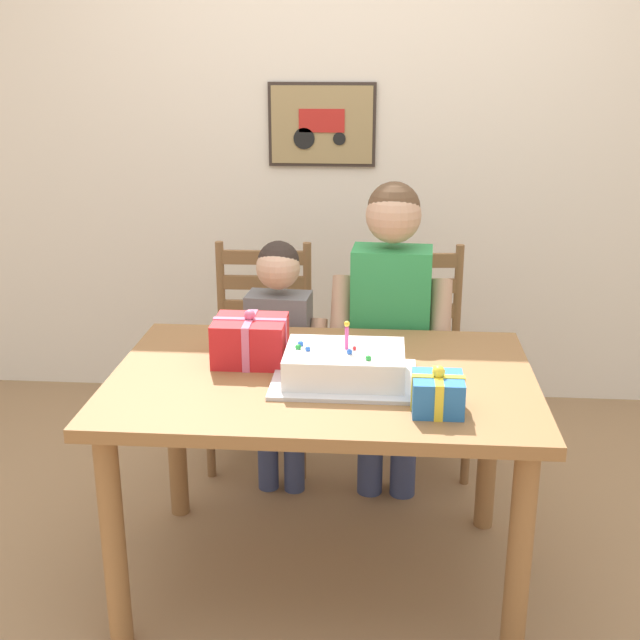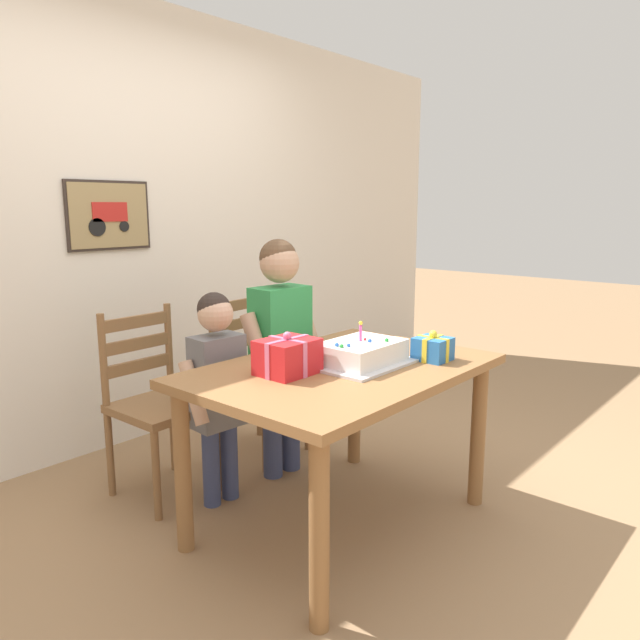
{
  "view_description": "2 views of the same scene",
  "coord_description": "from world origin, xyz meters",
  "px_view_note": "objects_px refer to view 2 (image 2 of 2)",
  "views": [
    {
      "loc": [
        0.18,
        -2.38,
        1.71
      ],
      "look_at": [
        -0.02,
        0.15,
        0.87
      ],
      "focal_mm": 46.26,
      "sensor_mm": 36.0,
      "label": 1
    },
    {
      "loc": [
        -1.94,
        -1.54,
        1.42
      ],
      "look_at": [
        0.02,
        0.14,
        0.92
      ],
      "focal_mm": 33.43,
      "sensor_mm": 36.0,
      "label": 2
    }
  ],
  "objects_px": {
    "birthday_cake": "(361,354)",
    "child_younger": "(218,378)",
    "child_older": "(281,334)",
    "gift_box_beside_cake": "(288,357)",
    "gift_box_red_large": "(433,349)",
    "dining_table": "(342,389)",
    "chair_right": "(255,374)",
    "chair_left": "(158,402)"
  },
  "relations": [
    {
      "from": "birthday_cake",
      "to": "child_younger",
      "type": "height_order",
      "value": "child_younger"
    },
    {
      "from": "child_older",
      "to": "gift_box_beside_cake",
      "type": "bearing_deg",
      "value": -133.16
    },
    {
      "from": "gift_box_beside_cake",
      "to": "child_younger",
      "type": "distance_m",
      "value": 0.52
    },
    {
      "from": "birthday_cake",
      "to": "child_younger",
      "type": "bearing_deg",
      "value": 114.29
    },
    {
      "from": "birthday_cake",
      "to": "child_younger",
      "type": "xyz_separation_m",
      "value": [
        -0.28,
        0.63,
        -0.17
      ]
    },
    {
      "from": "birthday_cake",
      "to": "gift_box_beside_cake",
      "type": "xyz_separation_m",
      "value": [
        -0.31,
        0.14,
        0.02
      ]
    },
    {
      "from": "birthday_cake",
      "to": "gift_box_beside_cake",
      "type": "distance_m",
      "value": 0.34
    },
    {
      "from": "birthday_cake",
      "to": "gift_box_red_large",
      "type": "xyz_separation_m",
      "value": [
        0.27,
        -0.2,
        0.0
      ]
    },
    {
      "from": "birthday_cake",
      "to": "child_older",
      "type": "xyz_separation_m",
      "value": [
        0.14,
        0.63,
        -0.03
      ]
    },
    {
      "from": "gift_box_beside_cake",
      "to": "child_younger",
      "type": "height_order",
      "value": "child_younger"
    },
    {
      "from": "dining_table",
      "to": "birthday_cake",
      "type": "xyz_separation_m",
      "value": [
        0.07,
        -0.05,
        0.15
      ]
    },
    {
      "from": "dining_table",
      "to": "birthday_cake",
      "type": "bearing_deg",
      "value": -34.17
    },
    {
      "from": "gift_box_beside_cake",
      "to": "chair_right",
      "type": "xyz_separation_m",
      "value": [
        0.57,
        0.8,
        -0.35
      ]
    },
    {
      "from": "gift_box_beside_cake",
      "to": "chair_left",
      "type": "bearing_deg",
      "value": 96.52
    },
    {
      "from": "gift_box_beside_cake",
      "to": "child_older",
      "type": "relative_size",
      "value": 0.19
    },
    {
      "from": "birthday_cake",
      "to": "chair_right",
      "type": "xyz_separation_m",
      "value": [
        0.26,
        0.95,
        -0.32
      ]
    },
    {
      "from": "dining_table",
      "to": "child_younger",
      "type": "height_order",
      "value": "child_younger"
    },
    {
      "from": "dining_table",
      "to": "birthday_cake",
      "type": "relative_size",
      "value": 3.0
    },
    {
      "from": "dining_table",
      "to": "gift_box_red_large",
      "type": "relative_size",
      "value": 8.72
    },
    {
      "from": "child_younger",
      "to": "chair_left",
      "type": "bearing_deg",
      "value": 110.78
    },
    {
      "from": "dining_table",
      "to": "gift_box_beside_cake",
      "type": "relative_size",
      "value": 5.59
    },
    {
      "from": "birthday_cake",
      "to": "chair_left",
      "type": "distance_m",
      "value": 1.08
    },
    {
      "from": "child_younger",
      "to": "gift_box_beside_cake",
      "type": "bearing_deg",
      "value": -93.48
    },
    {
      "from": "chair_right",
      "to": "dining_table",
      "type": "bearing_deg",
      "value": -110.06
    },
    {
      "from": "gift_box_red_large",
      "to": "child_younger",
      "type": "relative_size",
      "value": 0.15
    },
    {
      "from": "gift_box_red_large",
      "to": "dining_table",
      "type": "bearing_deg",
      "value": 144.35
    },
    {
      "from": "gift_box_beside_cake",
      "to": "birthday_cake",
      "type": "bearing_deg",
      "value": -24.39
    },
    {
      "from": "chair_left",
      "to": "chair_right",
      "type": "height_order",
      "value": "same"
    },
    {
      "from": "dining_table",
      "to": "child_younger",
      "type": "bearing_deg",
      "value": 110.07
    },
    {
      "from": "gift_box_red_large",
      "to": "chair_right",
      "type": "xyz_separation_m",
      "value": [
        -0.01,
        1.14,
        -0.33
      ]
    },
    {
      "from": "dining_table",
      "to": "child_older",
      "type": "distance_m",
      "value": 0.63
    },
    {
      "from": "chair_left",
      "to": "chair_right",
      "type": "relative_size",
      "value": 1.0
    },
    {
      "from": "dining_table",
      "to": "chair_left",
      "type": "distance_m",
      "value": 0.97
    },
    {
      "from": "birthday_cake",
      "to": "chair_right",
      "type": "height_order",
      "value": "birthday_cake"
    },
    {
      "from": "gift_box_beside_cake",
      "to": "dining_table",
      "type": "bearing_deg",
      "value": -21.12
    },
    {
      "from": "dining_table",
      "to": "gift_box_beside_cake",
      "type": "height_order",
      "value": "gift_box_beside_cake"
    },
    {
      "from": "dining_table",
      "to": "chair_right",
      "type": "bearing_deg",
      "value": 69.94
    },
    {
      "from": "birthday_cake",
      "to": "chair_left",
      "type": "relative_size",
      "value": 0.48
    },
    {
      "from": "dining_table",
      "to": "child_younger",
      "type": "distance_m",
      "value": 0.62
    },
    {
      "from": "gift_box_beside_cake",
      "to": "child_younger",
      "type": "xyz_separation_m",
      "value": [
        0.03,
        0.48,
        -0.19
      ]
    },
    {
      "from": "gift_box_red_large",
      "to": "chair_left",
      "type": "relative_size",
      "value": 0.16
    },
    {
      "from": "chair_left",
      "to": "child_younger",
      "type": "height_order",
      "value": "child_younger"
    }
  ]
}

